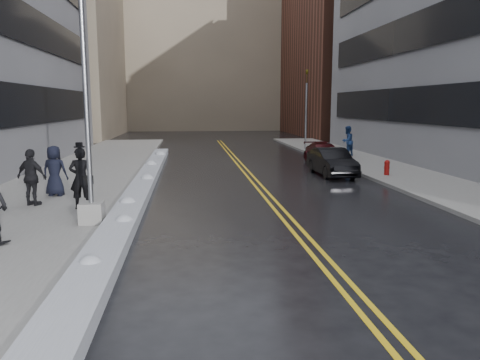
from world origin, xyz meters
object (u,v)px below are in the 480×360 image
object	(u,v)px
pedestrian_fedora	(81,178)
car_black	(332,162)
traffic_signal	(306,106)
pedestrian_east	(347,141)
car_maroon	(324,154)
lamppost	(88,140)
pedestrian_d	(32,177)
fire_hydrant	(387,167)
pedestrian_c	(55,171)

from	to	relation	value
pedestrian_fedora	car_black	bearing A→B (deg)	-149.99
traffic_signal	pedestrian_east	bearing A→B (deg)	-75.31
pedestrian_east	car_maroon	distance (m)	3.86
car_maroon	pedestrian_east	bearing A→B (deg)	51.13
lamppost	traffic_signal	distance (m)	24.98
pedestrian_fedora	pedestrian_d	xyz separation A→B (m)	(-1.75, 0.70, -0.05)
pedestrian_fedora	pedestrian_east	size ratio (longest dim) A/B	1.01
car_black	car_maroon	world-z (taller)	car_black
lamppost	fire_hydrant	size ratio (longest dim) A/B	10.45
pedestrian_c	pedestrian_d	size ratio (longest dim) A/B	0.98
car_black	car_maroon	distance (m)	4.63
lamppost	car_maroon	bearing A→B (deg)	51.48
fire_hydrant	pedestrian_d	world-z (taller)	pedestrian_d
car_maroon	fire_hydrant	bearing A→B (deg)	-74.13
fire_hydrant	pedestrian_east	xyz separation A→B (m)	(0.94, 8.51, 0.59)
pedestrian_east	car_black	size ratio (longest dim) A/B	0.47
lamppost	traffic_signal	xyz separation A→B (m)	(11.80, 22.00, 0.87)
pedestrian_fedora	pedestrian_d	world-z (taller)	pedestrian_fedora
traffic_signal	pedestrian_c	world-z (taller)	traffic_signal
pedestrian_d	fire_hydrant	bearing A→B (deg)	-136.63
pedestrian_c	car_maroon	bearing A→B (deg)	-135.49
traffic_signal	car_black	distance (m)	13.39
pedestrian_c	fire_hydrant	bearing A→B (deg)	-156.73
pedestrian_d	pedestrian_east	world-z (taller)	pedestrian_east
car_maroon	pedestrian_d	bearing A→B (deg)	-139.77
traffic_signal	car_black	bearing A→B (deg)	-98.43
lamppost	car_black	xyz separation A→B (m)	(9.88, 9.02, -1.84)
traffic_signal	car_maroon	distance (m)	8.94
car_black	traffic_signal	bearing A→B (deg)	80.25
pedestrian_fedora	pedestrian_c	distance (m)	2.80
lamppost	pedestrian_fedora	bearing A→B (deg)	109.48
traffic_signal	pedestrian_east	distance (m)	6.11
pedestrian_c	car_black	size ratio (longest dim) A/B	0.45
pedestrian_fedora	car_maroon	size ratio (longest dim) A/B	0.47
lamppost	traffic_signal	size ratio (longest dim) A/B	1.27
pedestrian_east	car_black	world-z (taller)	pedestrian_east
lamppost	pedestrian_d	distance (m)	3.89
pedestrian_east	car_black	xyz separation A→B (m)	(-3.36, -7.48, -0.45)
pedestrian_east	lamppost	bearing A→B (deg)	14.33
pedestrian_c	pedestrian_east	xyz separation A→B (m)	(15.40, 12.16, 0.05)
fire_hydrant	pedestrian_d	xyz separation A→B (m)	(-14.75, -5.34, 0.56)
fire_hydrant	pedestrian_east	world-z (taller)	pedestrian_east
traffic_signal	pedestrian_c	size ratio (longest dim) A/B	3.21
pedestrian_fedora	pedestrian_c	xyz separation A→B (m)	(-1.47, 2.38, -0.07)
pedestrian_fedora	lamppost	bearing A→B (deg)	105.76
lamppost	fire_hydrant	bearing A→B (deg)	33.04
lamppost	car_black	distance (m)	13.51
car_maroon	lamppost	bearing A→B (deg)	-127.74
fire_hydrant	car_black	xyz separation A→B (m)	(-2.42, 1.02, 0.14)
fire_hydrant	pedestrian_fedora	world-z (taller)	pedestrian_fedora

